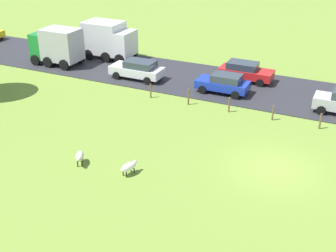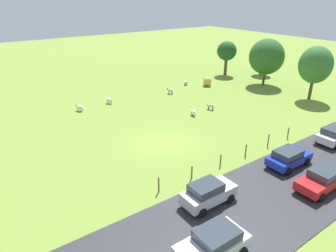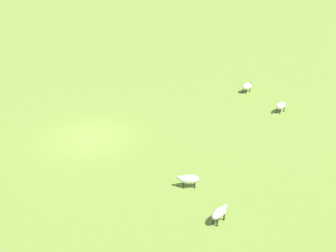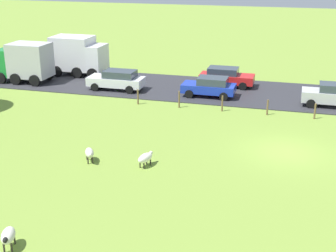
# 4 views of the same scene
# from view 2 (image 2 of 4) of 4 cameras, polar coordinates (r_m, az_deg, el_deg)

# --- Properties ---
(ground_plane) EXTENTS (160.00, 160.00, 0.00)m
(ground_plane) POSITION_cam_2_polar(r_m,az_deg,el_deg) (29.55, -0.94, -3.21)
(ground_plane) COLOR olive
(road_strip) EXTENTS (8.00, 80.00, 0.06)m
(road_strip) POSITION_cam_2_polar(r_m,az_deg,el_deg) (22.47, 16.37, -13.98)
(road_strip) COLOR #2D2D33
(road_strip) RESTS_ON ground_plane
(sheep_0) EXTENTS (0.96, 1.13, 0.71)m
(sheep_0) POSITION_cam_2_polar(r_m,az_deg,el_deg) (48.38, 3.42, 8.32)
(sheep_0) COLOR beige
(sheep_0) RESTS_ON ground_plane
(sheep_1) EXTENTS (1.15, 0.93, 0.78)m
(sheep_1) POSITION_cam_2_polar(r_m,az_deg,el_deg) (38.84, -16.36, 3.44)
(sheep_1) COLOR silver
(sheep_1) RESTS_ON ground_plane
(sheep_2) EXTENTS (1.09, 0.85, 0.76)m
(sheep_2) POSITION_cam_2_polar(r_m,az_deg,el_deg) (40.61, -11.07, 4.86)
(sheep_2) COLOR white
(sheep_2) RESTS_ON ground_plane
(sheep_3) EXTENTS (1.15, 0.83, 0.81)m
(sheep_3) POSITION_cam_2_polar(r_m,az_deg,el_deg) (43.81, 0.46, 6.78)
(sheep_3) COLOR silver
(sheep_3) RESTS_ON ground_plane
(sheep_4) EXTENTS (1.12, 0.89, 0.74)m
(sheep_4) POSITION_cam_2_polar(r_m,az_deg,el_deg) (38.15, 8.06, 3.82)
(sheep_4) COLOR beige
(sheep_4) RESTS_ON ground_plane
(sheep_5) EXTENTS (1.19, 0.77, 0.70)m
(sheep_5) POSITION_cam_2_polar(r_m,az_deg,el_deg) (36.07, 4.79, 2.71)
(sheep_5) COLOR white
(sheep_5) RESTS_ON ground_plane
(hay_bale_0) EXTENTS (1.73, 1.63, 1.39)m
(hay_bale_0) POSITION_cam_2_polar(r_m,az_deg,el_deg) (48.12, 7.43, 8.33)
(hay_bale_0) COLOR tan
(hay_bale_0) RESTS_ON ground_plane
(tree_0) EXTENTS (3.29, 3.29, 5.11)m
(tree_0) POSITION_cam_2_polar(r_m,az_deg,el_deg) (56.68, 17.53, 12.63)
(tree_0) COLOR brown
(tree_0) RESTS_ON ground_plane
(tree_1) EXTENTS (4.28, 4.28, 7.20)m
(tree_1) POSITION_cam_2_polar(r_m,az_deg,el_deg) (44.89, 26.10, 10.31)
(tree_1) COLOR brown
(tree_1) RESTS_ON ground_plane
(tree_2) EXTENTS (5.29, 5.29, 7.13)m
(tree_2) POSITION_cam_2_polar(r_m,az_deg,el_deg) (49.77, 18.13, 12.31)
(tree_2) COLOR brown
(tree_2) RESTS_ON ground_plane
(tree_3) EXTENTS (3.35, 3.35, 5.80)m
(tree_3) POSITION_cam_2_polar(r_m,az_deg,el_deg) (54.81, 11.04, 13.68)
(tree_3) COLOR brown
(tree_3) RESTS_ON ground_plane
(fence_post_0) EXTENTS (0.12, 0.12, 1.26)m
(fence_post_0) POSITION_cam_2_polar(r_m,az_deg,el_deg) (22.44, -1.78, -11.01)
(fence_post_0) COLOR brown
(fence_post_0) RESTS_ON ground_plane
(fence_post_1) EXTENTS (0.12, 0.12, 1.10)m
(fence_post_1) POSITION_cam_2_polar(r_m,az_deg,el_deg) (24.05, 4.52, -8.67)
(fence_post_1) COLOR brown
(fence_post_1) RESTS_ON ground_plane
(fence_post_2) EXTENTS (0.12, 0.12, 1.09)m
(fence_post_2) POSITION_cam_2_polar(r_m,az_deg,el_deg) (25.91, 9.91, -6.41)
(fence_post_2) COLOR brown
(fence_post_2) RESTS_ON ground_plane
(fence_post_3) EXTENTS (0.12, 0.12, 1.13)m
(fence_post_3) POSITION_cam_2_polar(r_m,az_deg,el_deg) (27.98, 14.50, -4.39)
(fence_post_3) COLOR brown
(fence_post_3) RESTS_ON ground_plane
(fence_post_4) EXTENTS (0.12, 0.12, 1.24)m
(fence_post_4) POSITION_cam_2_polar(r_m,az_deg,el_deg) (30.21, 18.43, -2.58)
(fence_post_4) COLOR brown
(fence_post_4) RESTS_ON ground_plane
(fence_post_5) EXTENTS (0.12, 0.12, 1.13)m
(fence_post_5) POSITION_cam_2_polar(r_m,az_deg,el_deg) (32.64, 21.76, -1.18)
(fence_post_5) COLOR brown
(fence_post_5) RESTS_ON ground_plane
(car_0) EXTENTS (2.05, 4.09, 1.51)m
(car_0) POSITION_cam_2_polar(r_m,az_deg,el_deg) (27.32, 21.84, -5.49)
(car_0) COLOR #1933B2
(car_0) RESTS_ON road_strip
(car_1) EXTENTS (1.95, 3.95, 1.67)m
(car_1) POSITION_cam_2_polar(r_m,az_deg,el_deg) (21.32, 7.57, -12.39)
(car_1) COLOR #B7B7BC
(car_1) RESTS_ON road_strip
(car_3) EXTENTS (2.05, 4.47, 1.55)m
(car_3) POSITION_cam_2_polar(r_m,az_deg,el_deg) (25.42, 27.20, -8.79)
(car_3) COLOR red
(car_3) RESTS_ON road_strip
(car_4) EXTENTS (2.10, 4.55, 1.58)m
(car_4) POSITION_cam_2_polar(r_m,az_deg,el_deg) (33.54, 29.10, -1.32)
(car_4) COLOR silver
(car_4) RESTS_ON road_strip
(car_5) EXTENTS (2.21, 4.14, 1.63)m
(car_5) POSITION_cam_2_polar(r_m,az_deg,el_deg) (17.89, 8.58, -21.09)
(car_5) COLOR silver
(car_5) RESTS_ON road_strip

